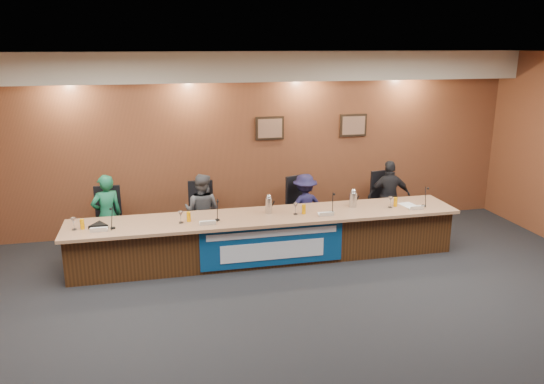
{
  "coord_description": "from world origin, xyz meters",
  "views": [
    {
      "loc": [
        -1.67,
        -5.31,
        3.33
      ],
      "look_at": [
        0.11,
        2.5,
        1.08
      ],
      "focal_mm": 35.0,
      "sensor_mm": 36.0,
      "label": 1
    }
  ],
  "objects_px": {
    "panelist_c": "(305,207)",
    "office_chair_b": "(202,218)",
    "office_chair_d": "(386,205)",
    "speakerphone": "(99,225)",
    "panelist_d": "(389,197)",
    "carafe_right": "(353,200)",
    "office_chair_c": "(303,211)",
    "carafe_mid": "(269,206)",
    "dais_body": "(267,238)",
    "office_chair_a": "(109,224)",
    "banner": "(273,246)",
    "panelist_a": "(107,215)",
    "panelist_b": "(202,211)"
  },
  "relations": [
    {
      "from": "office_chair_a",
      "to": "office_chair_b",
      "type": "relative_size",
      "value": 1.0
    },
    {
      "from": "panelist_c",
      "to": "office_chair_d",
      "type": "height_order",
      "value": "panelist_c"
    },
    {
      "from": "office_chair_d",
      "to": "speakerphone",
      "type": "bearing_deg",
      "value": -175.52
    },
    {
      "from": "office_chair_c",
      "to": "carafe_mid",
      "type": "relative_size",
      "value": 1.9
    },
    {
      "from": "dais_body",
      "to": "speakerphone",
      "type": "distance_m",
      "value": 2.55
    },
    {
      "from": "dais_body",
      "to": "banner",
      "type": "height_order",
      "value": "banner"
    },
    {
      "from": "office_chair_a",
      "to": "office_chair_d",
      "type": "relative_size",
      "value": 1.0
    },
    {
      "from": "panelist_b",
      "to": "office_chair_b",
      "type": "height_order",
      "value": "panelist_b"
    },
    {
      "from": "dais_body",
      "to": "office_chair_c",
      "type": "relative_size",
      "value": 12.5
    },
    {
      "from": "panelist_d",
      "to": "carafe_mid",
      "type": "xyz_separation_m",
      "value": [
        -2.38,
        -0.72,
        0.21
      ]
    },
    {
      "from": "carafe_mid",
      "to": "banner",
      "type": "bearing_deg",
      "value": -94.75
    },
    {
      "from": "office_chair_b",
      "to": "carafe_mid",
      "type": "xyz_separation_m",
      "value": [
        0.98,
        -0.82,
        0.4
      ]
    },
    {
      "from": "panelist_c",
      "to": "panelist_d",
      "type": "distance_m",
      "value": 1.58
    },
    {
      "from": "banner",
      "to": "office_chair_a",
      "type": "xyz_separation_m",
      "value": [
        -2.46,
        1.26,
        0.1
      ]
    },
    {
      "from": "panelist_b",
      "to": "panelist_a",
      "type": "bearing_deg",
      "value": 24.61
    },
    {
      "from": "speakerphone",
      "to": "panelist_c",
      "type": "bearing_deg",
      "value": 13.4
    },
    {
      "from": "office_chair_d",
      "to": "panelist_a",
      "type": "bearing_deg",
      "value": 175.33
    },
    {
      "from": "panelist_c",
      "to": "carafe_right",
      "type": "height_order",
      "value": "panelist_c"
    },
    {
      "from": "panelist_a",
      "to": "office_chair_b",
      "type": "bearing_deg",
      "value": 162.31
    },
    {
      "from": "dais_body",
      "to": "office_chair_a",
      "type": "height_order",
      "value": "dais_body"
    },
    {
      "from": "carafe_mid",
      "to": "office_chair_a",
      "type": "bearing_deg",
      "value": 161.87
    },
    {
      "from": "carafe_right",
      "to": "banner",
      "type": "bearing_deg",
      "value": -162.11
    },
    {
      "from": "dais_body",
      "to": "carafe_right",
      "type": "bearing_deg",
      "value": 2.12
    },
    {
      "from": "panelist_c",
      "to": "office_chair_b",
      "type": "distance_m",
      "value": 1.79
    },
    {
      "from": "office_chair_d",
      "to": "speakerphone",
      "type": "xyz_separation_m",
      "value": [
        -4.93,
        -0.9,
        0.3
      ]
    },
    {
      "from": "office_chair_a",
      "to": "speakerphone",
      "type": "bearing_deg",
      "value": -93.61
    },
    {
      "from": "panelist_c",
      "to": "dais_body",
      "type": "bearing_deg",
      "value": 31.78
    },
    {
      "from": "panelist_b",
      "to": "office_chair_d",
      "type": "distance_m",
      "value": 3.37
    },
    {
      "from": "dais_body",
      "to": "panelist_b",
      "type": "bearing_deg",
      "value": 141.66
    },
    {
      "from": "panelist_a",
      "to": "panelist_d",
      "type": "height_order",
      "value": "panelist_a"
    },
    {
      "from": "office_chair_a",
      "to": "carafe_mid",
      "type": "height_order",
      "value": "carafe_mid"
    },
    {
      "from": "panelist_a",
      "to": "office_chair_b",
      "type": "height_order",
      "value": "panelist_a"
    },
    {
      "from": "dais_body",
      "to": "panelist_d",
      "type": "distance_m",
      "value": 2.55
    },
    {
      "from": "panelist_d",
      "to": "carafe_right",
      "type": "relative_size",
      "value": 5.51
    },
    {
      "from": "panelist_d",
      "to": "office_chair_d",
      "type": "height_order",
      "value": "panelist_d"
    },
    {
      "from": "office_chair_a",
      "to": "office_chair_c",
      "type": "distance_m",
      "value": 3.3
    },
    {
      "from": "dais_body",
      "to": "carafe_mid",
      "type": "relative_size",
      "value": 23.8
    },
    {
      "from": "panelist_a",
      "to": "office_chair_a",
      "type": "xyz_separation_m",
      "value": [
        0.0,
        0.1,
        -0.19
      ]
    },
    {
      "from": "office_chair_a",
      "to": "carafe_right",
      "type": "distance_m",
      "value": 4.01
    },
    {
      "from": "panelist_c",
      "to": "office_chair_a",
      "type": "bearing_deg",
      "value": -11.66
    },
    {
      "from": "panelist_d",
      "to": "office_chair_a",
      "type": "xyz_separation_m",
      "value": [
        -4.88,
        0.1,
        -0.18
      ]
    },
    {
      "from": "panelist_d",
      "to": "office_chair_b",
      "type": "bearing_deg",
      "value": 7.16
    },
    {
      "from": "panelist_d",
      "to": "office_chair_a",
      "type": "height_order",
      "value": "panelist_d"
    },
    {
      "from": "office_chair_a",
      "to": "office_chair_d",
      "type": "distance_m",
      "value": 4.88
    },
    {
      "from": "panelist_a",
      "to": "panelist_c",
      "type": "height_order",
      "value": "panelist_a"
    },
    {
      "from": "office_chair_a",
      "to": "office_chair_c",
      "type": "height_order",
      "value": "same"
    },
    {
      "from": "panelist_a",
      "to": "office_chair_c",
      "type": "xyz_separation_m",
      "value": [
        3.3,
        0.1,
        -0.19
      ]
    },
    {
      "from": "carafe_mid",
      "to": "office_chair_b",
      "type": "bearing_deg",
      "value": 140.16
    },
    {
      "from": "dais_body",
      "to": "office_chair_c",
      "type": "bearing_deg",
      "value": 45.3
    },
    {
      "from": "panelist_d",
      "to": "office_chair_d",
      "type": "xyz_separation_m",
      "value": [
        0.0,
        0.1,
        -0.18
      ]
    }
  ]
}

